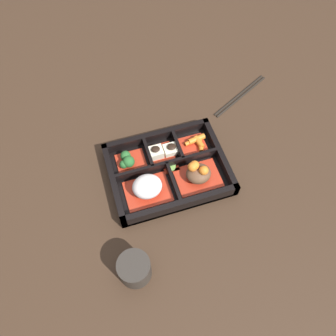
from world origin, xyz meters
The scene contains 11 objects.
ground_plane centered at (0.00, 0.00, 0.00)m, with size 3.00×3.00×0.00m, color #382619.
bento_base centered at (0.00, 0.00, 0.01)m, with size 0.29×0.22×0.01m.
bento_rim centered at (0.00, 0.00, 0.02)m, with size 0.29×0.22×0.04m.
bowl_stew centered at (-0.06, 0.04, 0.03)m, with size 0.11×0.08×0.06m.
bowl_rice centered at (0.06, 0.04, 0.04)m, with size 0.11×0.08×0.06m.
bowl_carrots centered at (-0.09, -0.05, 0.02)m, with size 0.07×0.06×0.02m.
bowl_tofu centered at (0.00, -0.05, 0.02)m, with size 0.08×0.06×0.04m.
bowl_greens centered at (0.09, -0.05, 0.02)m, with size 0.07×0.06×0.04m.
bowl_pickles centered at (-0.01, -0.01, 0.01)m, with size 0.04×0.04×0.01m.
tea_cup centered at (0.14, 0.22, 0.04)m, with size 0.07×0.07×0.07m.
chopsticks centered at (-0.28, -0.19, 0.00)m, with size 0.20×0.12×0.01m.
Camera 1 is at (0.12, 0.39, 0.73)m, focal length 35.00 mm.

